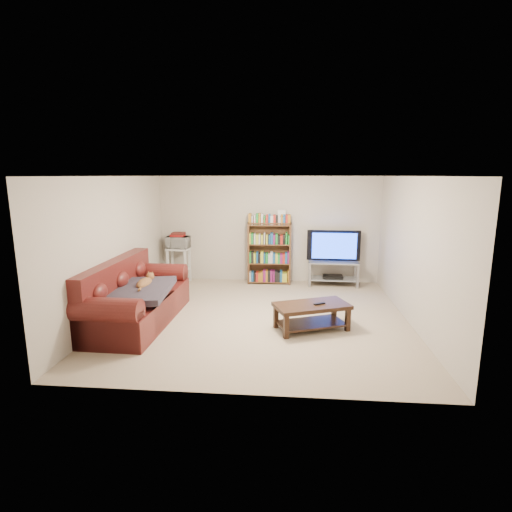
# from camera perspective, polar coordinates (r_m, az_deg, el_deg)

# --- Properties ---
(floor) EXTENTS (5.00, 5.00, 0.00)m
(floor) POSITION_cam_1_polar(r_m,az_deg,el_deg) (6.99, 0.54, -8.73)
(floor) COLOR tan
(floor) RESTS_ON ground
(ceiling) EXTENTS (5.00, 5.00, 0.00)m
(ceiling) POSITION_cam_1_polar(r_m,az_deg,el_deg) (6.56, 0.58, 11.34)
(ceiling) COLOR white
(ceiling) RESTS_ON ground
(wall_back) EXTENTS (5.00, 0.00, 5.00)m
(wall_back) POSITION_cam_1_polar(r_m,az_deg,el_deg) (9.14, 1.77, 3.83)
(wall_back) COLOR beige
(wall_back) RESTS_ON ground
(wall_front) EXTENTS (5.00, 0.00, 5.00)m
(wall_front) POSITION_cam_1_polar(r_m,az_deg,el_deg) (4.25, -2.06, -5.12)
(wall_front) COLOR beige
(wall_front) RESTS_ON ground
(wall_left) EXTENTS (0.00, 5.00, 5.00)m
(wall_left) POSITION_cam_1_polar(r_m,az_deg,el_deg) (7.30, -19.40, 1.24)
(wall_left) COLOR beige
(wall_left) RESTS_ON ground
(wall_right) EXTENTS (0.00, 5.00, 5.00)m
(wall_right) POSITION_cam_1_polar(r_m,az_deg,el_deg) (6.95, 21.58, 0.59)
(wall_right) COLOR beige
(wall_right) RESTS_ON ground
(sofa) EXTENTS (1.10, 2.45, 1.03)m
(sofa) POSITION_cam_1_polar(r_m,az_deg,el_deg) (6.98, -17.19, -6.21)
(sofa) COLOR #531715
(sofa) RESTS_ON floor
(blanket) EXTENTS (1.01, 1.27, 0.20)m
(blanket) POSITION_cam_1_polar(r_m,az_deg,el_deg) (6.70, -16.33, -4.79)
(blanket) COLOR #342E3A
(blanket) RESTS_ON sofa
(cat) EXTENTS (0.28, 0.67, 0.20)m
(cat) POSITION_cam_1_polar(r_m,az_deg,el_deg) (6.88, -15.66, -3.81)
(cat) COLOR brown
(cat) RESTS_ON sofa
(coffee_table) EXTENTS (1.29, 0.97, 0.42)m
(coffee_table) POSITION_cam_1_polar(r_m,az_deg,el_deg) (6.44, 7.95, -7.88)
(coffee_table) COLOR black
(coffee_table) RESTS_ON floor
(remote) EXTENTS (0.19, 0.14, 0.02)m
(remote) POSITION_cam_1_polar(r_m,az_deg,el_deg) (6.39, 9.05, -6.74)
(remote) COLOR black
(remote) RESTS_ON coffee_table
(tv_stand) EXTENTS (1.10, 0.52, 0.54)m
(tv_stand) POSITION_cam_1_polar(r_m,az_deg,el_deg) (9.03, 10.94, -1.84)
(tv_stand) COLOR #999EA3
(tv_stand) RESTS_ON floor
(television) EXTENTS (1.18, 0.18, 0.68)m
(television) POSITION_cam_1_polar(r_m,az_deg,el_deg) (8.93, 11.07, 1.38)
(television) COLOR black
(television) RESTS_ON tv_stand
(dvd_player) EXTENTS (0.44, 0.32, 0.06)m
(dvd_player) POSITION_cam_1_polar(r_m,az_deg,el_deg) (9.08, 10.90, -2.93)
(dvd_player) COLOR black
(dvd_player) RESTS_ON tv_stand
(bookshelf) EXTENTS (0.97, 0.32, 1.39)m
(bookshelf) POSITION_cam_1_polar(r_m,az_deg,el_deg) (8.97, 1.92, 0.55)
(bookshelf) COLOR #4F311B
(bookshelf) RESTS_ON floor
(shelf_clutter) EXTENTS (0.71, 0.23, 0.28)m
(shelf_clutter) POSITION_cam_1_polar(r_m,az_deg,el_deg) (8.87, 2.59, 5.51)
(shelf_clutter) COLOR silver
(shelf_clutter) RESTS_ON bookshelf
(microwave_stand) EXTENTS (0.53, 0.40, 0.79)m
(microwave_stand) POSITION_cam_1_polar(r_m,az_deg,el_deg) (9.28, -10.98, -0.61)
(microwave_stand) COLOR silver
(microwave_stand) RESTS_ON floor
(microwave) EXTENTS (0.52, 0.38, 0.27)m
(microwave) POSITION_cam_1_polar(r_m,az_deg,el_deg) (9.20, -11.08, 1.94)
(microwave) COLOR silver
(microwave) RESTS_ON microwave_stand
(game_boxes) EXTENTS (0.31, 0.28, 0.05)m
(game_boxes) POSITION_cam_1_polar(r_m,az_deg,el_deg) (9.18, -11.12, 2.93)
(game_boxes) COLOR maroon
(game_boxes) RESTS_ON microwave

